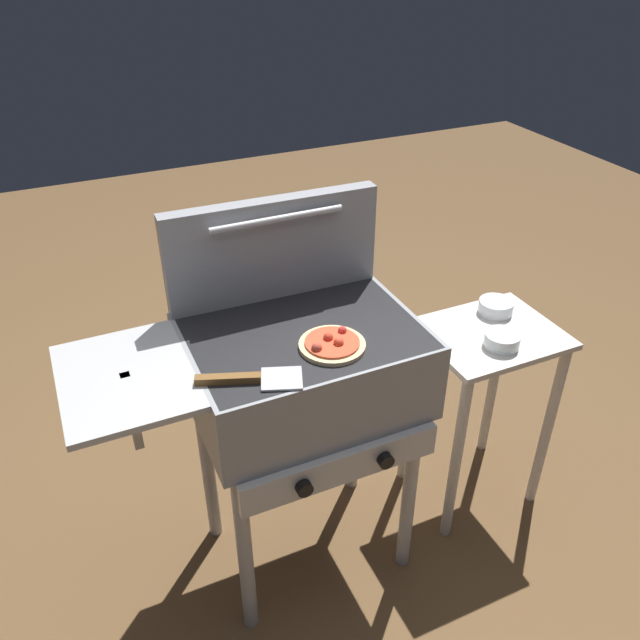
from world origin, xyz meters
TOP-DOWN VIEW (x-y plane):
  - ground_plane at (0.00, 0.00)m, footprint 8.00×8.00m
  - grill at (-0.01, -0.00)m, footprint 0.96×0.53m
  - grill_lid_open at (0.00, 0.21)m, footprint 0.63×0.09m
  - pizza_pepperoni at (0.04, -0.10)m, footprint 0.18×0.18m
  - spatula at (-0.21, -0.15)m, footprint 0.26×0.14m
  - prep_table at (0.66, 0.00)m, footprint 0.44×0.36m
  - topping_bowl_near at (0.64, -0.08)m, footprint 0.11×0.11m
  - topping_bowl_far at (0.74, 0.09)m, footprint 0.12×0.12m

SIDE VIEW (x-z plane):
  - ground_plane at x=0.00m, z-range 0.00..0.00m
  - prep_table at x=0.66m, z-range 0.16..0.87m
  - topping_bowl_far at x=0.74m, z-range 0.71..0.76m
  - topping_bowl_near at x=0.64m, z-range 0.71..0.76m
  - grill at x=-0.01m, z-range 0.31..1.21m
  - spatula at x=-0.21m, z-range 0.90..0.92m
  - pizza_pepperoni at x=0.04m, z-range 0.89..0.93m
  - grill_lid_open at x=0.00m, z-range 0.90..1.20m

